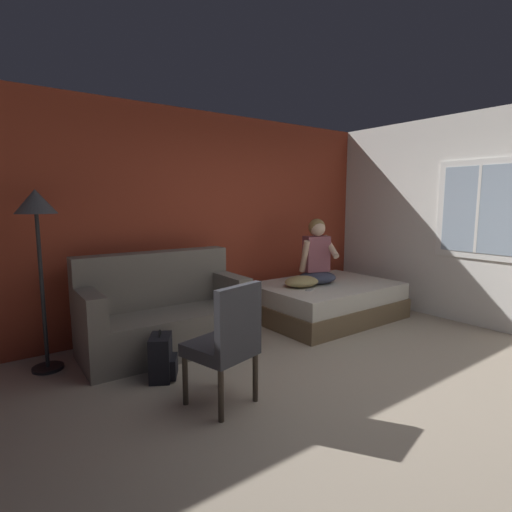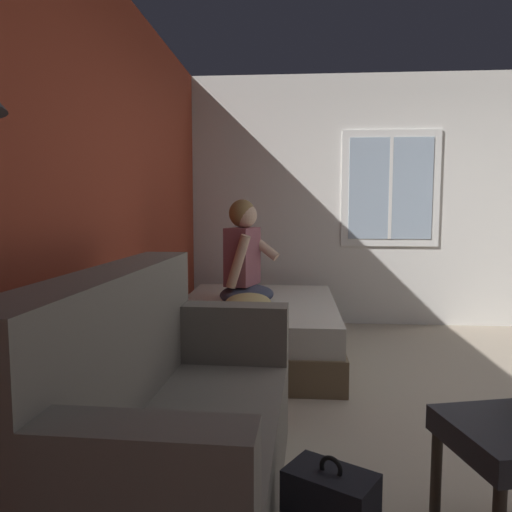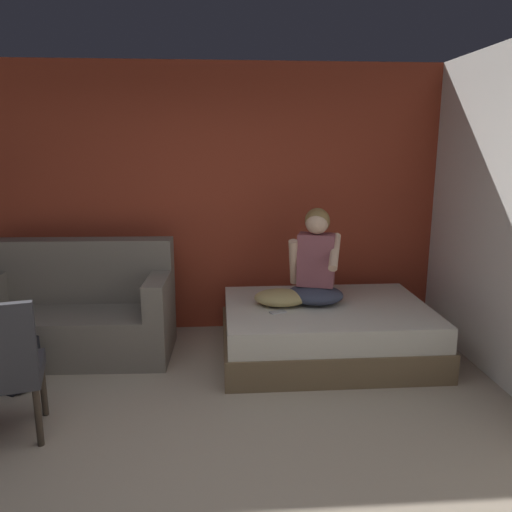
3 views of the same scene
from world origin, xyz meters
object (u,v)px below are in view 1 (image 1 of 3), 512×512
(side_chair, at_px, (227,340))
(person_seated, at_px, (317,257))
(couch, at_px, (163,314))
(throw_pillow, at_px, (302,281))
(cell_phone, at_px, (310,290))
(bed, at_px, (326,301))
(floor_lamp, at_px, (37,219))
(backpack, at_px, (162,358))

(side_chair, bearing_deg, person_seated, 29.76)
(side_chair, bearing_deg, couch, 86.36)
(throw_pillow, xyz_separation_m, cell_phone, (-0.05, -0.20, -0.07))
(bed, bearing_deg, throw_pillow, 174.17)
(person_seated, xyz_separation_m, floor_lamp, (-3.28, 0.29, 0.59))
(person_seated, height_order, cell_phone, person_seated)
(couch, bearing_deg, side_chair, -93.64)
(person_seated, height_order, throw_pillow, person_seated)
(side_chair, xyz_separation_m, floor_lamp, (-1.01, 1.59, 0.90))
(backpack, distance_m, cell_phone, 2.15)
(person_seated, height_order, backpack, person_seated)
(cell_phone, height_order, floor_lamp, floor_lamp)
(backpack, distance_m, throw_pillow, 2.24)
(person_seated, xyz_separation_m, cell_phone, (-0.38, -0.26, -0.35))
(couch, bearing_deg, person_seated, -3.31)
(throw_pillow, bearing_deg, person_seated, 9.96)
(bed, bearing_deg, person_seated, 133.02)
(cell_phone, bearing_deg, person_seated, 104.57)
(throw_pillow, bearing_deg, bed, -5.83)
(couch, relative_size, side_chair, 1.76)
(side_chair, height_order, floor_lamp, floor_lamp)
(throw_pillow, bearing_deg, backpack, -167.25)
(couch, distance_m, side_chair, 1.44)
(bed, height_order, couch, couch)
(cell_phone, bearing_deg, side_chair, -81.68)
(couch, relative_size, backpack, 3.77)
(side_chair, bearing_deg, throw_pillow, 32.55)
(side_chair, relative_size, backpack, 2.14)
(couch, height_order, backpack, couch)
(bed, relative_size, backpack, 4.12)
(side_chair, bearing_deg, floor_lamp, 122.50)
(bed, distance_m, cell_phone, 0.55)
(couch, height_order, cell_phone, couch)
(couch, distance_m, cell_phone, 1.85)
(side_chair, relative_size, throw_pillow, 2.04)
(throw_pillow, relative_size, cell_phone, 3.33)
(couch, distance_m, backpack, 0.76)
(bed, xyz_separation_m, throw_pillow, (-0.42, 0.04, 0.31))
(couch, bearing_deg, cell_phone, -12.14)
(bed, height_order, person_seated, person_seated)
(cell_phone, relative_size, floor_lamp, 0.08)
(backpack, xyz_separation_m, floor_lamp, (-0.80, 0.84, 1.24))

